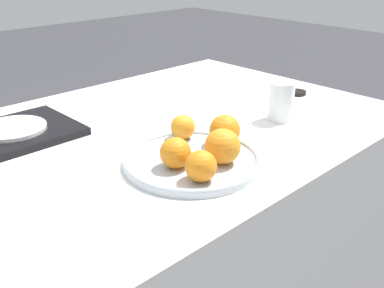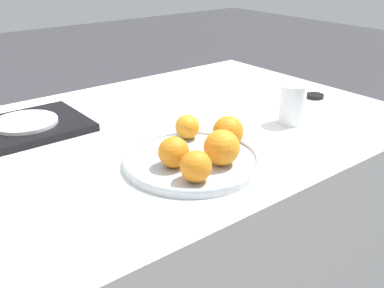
# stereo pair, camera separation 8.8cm
# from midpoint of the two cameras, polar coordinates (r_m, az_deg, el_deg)

# --- Properties ---
(table) EXTENTS (1.54, 0.91, 0.73)m
(table) POSITION_cam_midpoint_polar(r_m,az_deg,el_deg) (1.35, -9.42, -13.80)
(table) COLOR white
(table) RESTS_ON ground_plane
(fruit_platter) EXTENTS (0.31, 0.31, 0.02)m
(fruit_platter) POSITION_cam_midpoint_polar(r_m,az_deg,el_deg) (1.00, -2.50, -2.10)
(fruit_platter) COLOR #B2BCC6
(fruit_platter) RESTS_ON table
(orange_0) EXTENTS (0.07, 0.07, 0.07)m
(orange_0) POSITION_cam_midpoint_polar(r_m,az_deg,el_deg) (0.95, -4.76, -1.18)
(orange_0) COLOR orange
(orange_0) RESTS_ON fruit_platter
(orange_1) EXTENTS (0.08, 0.08, 0.08)m
(orange_1) POSITION_cam_midpoint_polar(r_m,az_deg,el_deg) (0.97, 1.32, -0.34)
(orange_1) COLOR orange
(orange_1) RESTS_ON fruit_platter
(orange_2) EXTENTS (0.06, 0.06, 0.06)m
(orange_2) POSITION_cam_midpoint_polar(r_m,az_deg,el_deg) (1.10, -3.47, 2.14)
(orange_2) COLOR orange
(orange_2) RESTS_ON fruit_platter
(orange_3) EXTENTS (0.07, 0.07, 0.07)m
(orange_3) POSITION_cam_midpoint_polar(r_m,az_deg,el_deg) (0.90, -1.67, -2.89)
(orange_3) COLOR orange
(orange_3) RESTS_ON fruit_platter
(orange_4) EXTENTS (0.07, 0.07, 0.07)m
(orange_4) POSITION_cam_midpoint_polar(r_m,az_deg,el_deg) (1.06, 1.83, 1.71)
(orange_4) COLOR orange
(orange_4) RESTS_ON fruit_platter
(water_glass) EXTENTS (0.07, 0.07, 0.11)m
(water_glass) POSITION_cam_midpoint_polar(r_m,az_deg,el_deg) (1.26, 9.26, 5.36)
(water_glass) COLOR silver
(water_glass) RESTS_ON table
(serving_tray) EXTENTS (0.31, 0.24, 0.02)m
(serving_tray) POSITION_cam_midpoint_polar(r_m,az_deg,el_deg) (1.25, -23.64, 1.17)
(serving_tray) COLOR black
(serving_tray) RESTS_ON table
(side_plate) EXTENTS (0.17, 0.17, 0.01)m
(side_plate) POSITION_cam_midpoint_polar(r_m,az_deg,el_deg) (1.24, -23.76, 1.80)
(side_plate) COLOR white
(side_plate) RESTS_ON serving_tray
(soy_dish) EXTENTS (0.06, 0.06, 0.01)m
(soy_dish) POSITION_cam_midpoint_polar(r_m,az_deg,el_deg) (1.51, 11.63, 6.39)
(soy_dish) COLOR black
(soy_dish) RESTS_ON table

